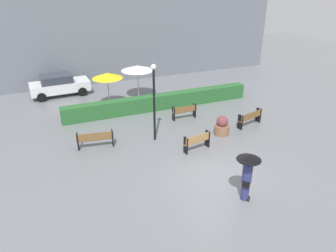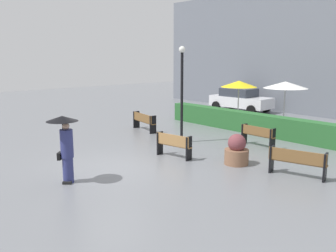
# 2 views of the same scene
# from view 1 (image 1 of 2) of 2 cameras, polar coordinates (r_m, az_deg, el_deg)

# --- Properties ---
(ground_plane) EXTENTS (60.00, 60.00, 0.00)m
(ground_plane) POSITION_cam_1_polar(r_m,az_deg,el_deg) (14.53, 8.32, -8.98)
(ground_plane) COLOR slate
(bench_far_right) EXTENTS (1.79, 0.79, 0.88)m
(bench_far_right) POSITION_cam_1_polar(r_m,az_deg,el_deg) (19.44, 14.46, 1.50)
(bench_far_right) COLOR brown
(bench_far_right) RESTS_ON ground
(bench_back_row) EXTENTS (1.55, 0.37, 0.87)m
(bench_back_row) POSITION_cam_1_polar(r_m,az_deg,el_deg) (19.76, 2.94, 2.67)
(bench_back_row) COLOR brown
(bench_back_row) RESTS_ON ground
(bench_far_left) EXTENTS (1.89, 0.62, 0.89)m
(bench_far_left) POSITION_cam_1_polar(r_m,az_deg,el_deg) (16.82, -12.86, -2.19)
(bench_far_left) COLOR brown
(bench_far_left) RESTS_ON ground
(bench_mid_center) EXTENTS (1.52, 0.57, 0.90)m
(bench_mid_center) POSITION_cam_1_polar(r_m,az_deg,el_deg) (16.24, 5.25, -2.65)
(bench_mid_center) COLOR #9E7242
(bench_mid_center) RESTS_ON ground
(pedestrian_with_umbrella) EXTENTS (0.94, 0.94, 2.05)m
(pedestrian_with_umbrella) POSITION_cam_1_polar(r_m,az_deg,el_deg) (12.72, 13.99, -7.94)
(pedestrian_with_umbrella) COLOR navy
(pedestrian_with_umbrella) RESTS_ON ground
(planter_pot) EXTENTS (0.85, 0.85, 1.09)m
(planter_pot) POSITION_cam_1_polar(r_m,az_deg,el_deg) (18.08, 9.60, -0.08)
(planter_pot) COLOR brown
(planter_pot) RESTS_ON ground
(lamp_post) EXTENTS (0.28, 0.28, 4.17)m
(lamp_post) POSITION_cam_1_polar(r_m,az_deg,el_deg) (16.44, -2.51, 5.46)
(lamp_post) COLOR black
(lamp_post) RESTS_ON ground
(patio_umbrella_yellow) EXTENTS (1.99, 1.99, 2.41)m
(patio_umbrella_yellow) POSITION_cam_1_polar(r_m,az_deg,el_deg) (21.27, -10.78, 8.82)
(patio_umbrella_yellow) COLOR silver
(patio_umbrella_yellow) RESTS_ON ground
(patio_umbrella_white) EXTENTS (2.28, 2.28, 2.45)m
(patio_umbrella_white) POSITION_cam_1_polar(r_m,az_deg,el_deg) (22.66, -5.47, 10.26)
(patio_umbrella_white) COLOR silver
(patio_umbrella_white) RESTS_ON ground
(hedge_strip) EXTENTS (12.70, 0.70, 0.99)m
(hedge_strip) POSITION_cam_1_polar(r_m,az_deg,el_deg) (21.29, -1.46, 4.35)
(hedge_strip) COLOR #28602D
(hedge_strip) RESTS_ON ground
(building_facade) EXTENTS (28.00, 1.20, 8.17)m
(building_facade) POSITION_cam_1_polar(r_m,az_deg,el_deg) (27.26, -8.82, 16.56)
(building_facade) COLOR slate
(building_facade) RESTS_ON ground
(parked_car) EXTENTS (4.29, 2.15, 1.57)m
(parked_car) POSITION_cam_1_polar(r_m,az_deg,el_deg) (25.03, -18.87, 7.01)
(parked_car) COLOR silver
(parked_car) RESTS_ON ground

